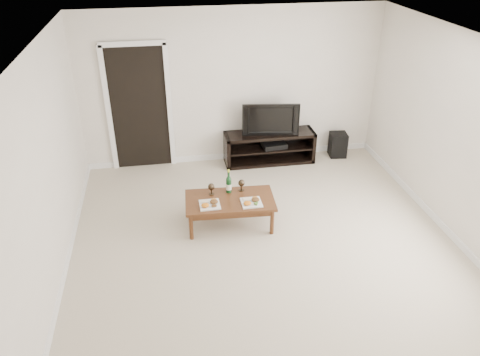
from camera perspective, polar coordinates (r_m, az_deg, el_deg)
name	(u,v)px	position (r m, az deg, el deg)	size (l,w,h in m)	color
floor	(267,252)	(6.09, 3.36, -9.01)	(5.50, 5.50, 0.00)	beige
back_wall	(233,87)	(7.91, -0.91, 11.01)	(5.00, 0.04, 2.60)	silver
ceiling	(275,46)	(4.93, 4.27, 15.71)	(5.00, 5.50, 0.04)	white
doorway	(139,109)	(7.89, -12.16, 8.18)	(0.90, 0.02, 2.05)	black
media_console	(269,147)	(8.14, 3.59, 3.74)	(1.55, 0.45, 0.55)	black
television	(270,118)	(7.93, 3.72, 7.33)	(0.95, 0.12, 0.55)	black
av_receiver	(274,145)	(8.13, 4.16, 4.07)	(0.40, 0.30, 0.08)	black
subwoofer	(338,145)	(8.55, 11.84, 4.00)	(0.29, 0.29, 0.43)	black
coffee_table	(230,212)	(6.46, -1.23, -4.18)	(1.20, 0.66, 0.42)	#532B17
plate_left	(210,203)	(6.21, -3.72, -3.08)	(0.27, 0.27, 0.07)	white
plate_right	(251,201)	(6.25, 1.40, -2.82)	(0.27, 0.27, 0.07)	white
wine_bottle	(229,181)	(6.43, -1.39, -0.37)	(0.07, 0.07, 0.35)	#0F3717
goblet_left	(211,189)	(6.43, -3.51, -1.35)	(0.09, 0.09, 0.17)	#34291C
goblet_right	(241,185)	(6.50, 0.17, -0.88)	(0.09, 0.09, 0.17)	#34291C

